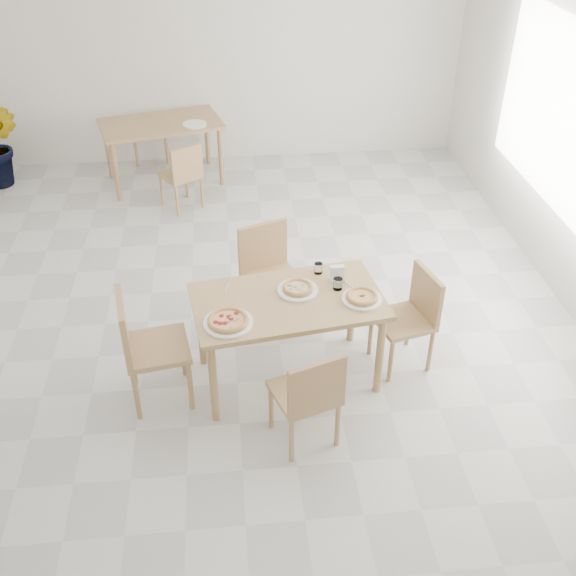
{
  "coord_description": "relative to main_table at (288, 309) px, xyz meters",
  "views": [
    {
      "loc": [
        -0.0,
        -4.82,
        3.62
      ],
      "look_at": [
        0.41,
        -0.83,
        0.85
      ],
      "focal_mm": 42.0,
      "sensor_mm": 36.0,
      "label": 1
    }
  ],
  "objects": [
    {
      "name": "main_table",
      "position": [
        0.0,
        0.0,
        0.0
      ],
      "size": [
        1.49,
        0.98,
        0.75
      ],
      "rotation": [
        0.0,
        0.0,
        0.14
      ],
      "color": "tan",
      "rests_on": "ground"
    },
    {
      "name": "chair_south",
      "position": [
        0.07,
        -0.72,
        -0.18
      ],
      "size": [
        0.52,
        0.52,
        0.83
      ],
      "rotation": [
        0.0,
        0.0,
        3.47
      ],
      "color": "tan",
      "rests_on": "ground"
    },
    {
      "name": "chair_north",
      "position": [
        -0.08,
        0.78,
        -0.14
      ],
      "size": [
        0.57,
        0.57,
        0.89
      ],
      "rotation": [
        0.0,
        0.0,
        0.36
      ],
      "color": "tan",
      "rests_on": "ground"
    },
    {
      "name": "chair_west",
      "position": [
        -1.06,
        -0.13,
        -0.12
      ],
      "size": [
        0.53,
        0.53,
        0.93
      ],
      "rotation": [
        0.0,
        0.0,
        1.74
      ],
      "color": "tan",
      "rests_on": "ground"
    },
    {
      "name": "chair_east",
      "position": [
        0.99,
        0.1,
        -0.18
      ],
      "size": [
        0.5,
        0.5,
        0.83
      ],
      "rotation": [
        0.0,
        0.0,
        -1.31
      ],
      "color": "tan",
      "rests_on": "ground"
    },
    {
      "name": "plate_margherita",
      "position": [
        0.54,
        -0.06,
        0.1
      ],
      "size": [
        0.3,
        0.3,
        0.02
      ],
      "primitive_type": "cylinder",
      "color": "white",
      "rests_on": "main_table"
    },
    {
      "name": "plate_mushroom",
      "position": [
        0.08,
        0.1,
        0.1
      ],
      "size": [
        0.31,
        0.31,
        0.02
      ],
      "primitive_type": "cylinder",
      "color": "white",
      "rests_on": "main_table"
    },
    {
      "name": "plate_pepperoni",
      "position": [
        -0.44,
        -0.25,
        0.1
      ],
      "size": [
        0.35,
        0.35,
        0.02
      ],
      "primitive_type": "cylinder",
      "color": "white",
      "rests_on": "main_table"
    },
    {
      "name": "pizza_margherita",
      "position": [
        0.54,
        -0.06,
        0.12
      ],
      "size": [
        0.3,
        0.3,
        0.03
      ],
      "rotation": [
        0.0,
        0.0,
        -0.35
      ],
      "color": "#E6BB6C",
      "rests_on": "plate_margherita"
    },
    {
      "name": "pizza_mushroom",
      "position": [
        0.08,
        0.1,
        0.12
      ],
      "size": [
        0.28,
        0.28,
        0.03
      ],
      "rotation": [
        0.0,
        0.0,
        0.23
      ],
      "color": "#E6BB6C",
      "rests_on": "plate_mushroom"
    },
    {
      "name": "pizza_pepperoni",
      "position": [
        -0.44,
        -0.25,
        0.12
      ],
      "size": [
        0.36,
        0.36,
        0.03
      ],
      "rotation": [
        0.0,
        0.0,
        0.28
      ],
      "color": "#E6BB6C",
      "rests_on": "plate_pepperoni"
    },
    {
      "name": "tumbler_a",
      "position": [
        0.38,
        0.1,
        0.14
      ],
      "size": [
        0.07,
        0.07,
        0.09
      ],
      "primitive_type": "cylinder",
      "color": "white",
      "rests_on": "main_table"
    },
    {
      "name": "tumbler_b",
      "position": [
        0.27,
        0.33,
        0.13
      ],
      "size": [
        0.06,
        0.06,
        0.09
      ],
      "primitive_type": "cylinder",
      "color": "white",
      "rests_on": "main_table"
    },
    {
      "name": "napkin_holder",
      "position": [
        0.39,
        0.2,
        0.16
      ],
      "size": [
        0.12,
        0.06,
        0.13
      ],
      "rotation": [
        0.0,
        0.0,
        0.03
      ],
      "color": "silver",
      "rests_on": "main_table"
    },
    {
      "name": "fork_a",
      "position": [
        -0.43,
        0.23,
        0.09
      ],
      "size": [
        0.07,
        0.19,
        0.01
      ],
      "primitive_type": "cube",
      "rotation": [
        0.0,
        0.0,
        -0.27
      ],
      "color": "silver",
      "rests_on": "main_table"
    },
    {
      "name": "fork_b",
      "position": [
        0.46,
        0.16,
        0.09
      ],
      "size": [
        0.1,
        0.16,
        0.01
      ],
      "primitive_type": "cube",
      "rotation": [
        0.0,
        0.0,
        0.51
      ],
      "color": "silver",
      "rests_on": "main_table"
    },
    {
      "name": "second_table",
      "position": [
        -1.12,
        3.68,
        -0.0
      ],
      "size": [
        1.53,
        1.1,
        0.75
      ],
      "rotation": [
        0.0,
        0.0,
        0.25
      ],
      "color": "tan",
      "rests_on": "ground"
    },
    {
      "name": "chair_back_s",
      "position": [
        -0.86,
        2.93,
        -0.21
      ],
      "size": [
        0.53,
        0.53,
        0.78
      ],
      "rotation": [
        0.0,
        0.0,
        3.72
      ],
      "color": "tan",
      "rests_on": "ground"
    },
    {
      "name": "chair_back_n",
      "position": [
        -1.33,
        4.46,
        -0.13
      ],
      "size": [
        0.48,
        0.48,
        0.91
      ],
      "rotation": [
        0.0,
        0.0,
        0.06
      ],
      "color": "tan",
      "rests_on": "ground"
    },
    {
      "name": "plate_empty",
      "position": [
        -0.72,
        3.55,
        0.1
      ],
      "size": [
        0.28,
        0.28,
        0.02
      ],
      "primitive_type": "cylinder",
      "color": "white",
      "rests_on": "second_table"
    }
  ]
}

